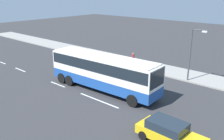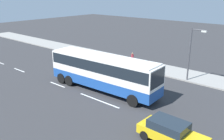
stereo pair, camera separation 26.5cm
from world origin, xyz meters
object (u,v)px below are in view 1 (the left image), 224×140
(coach_bus, at_px, (103,69))
(pedestrian_near_curb, at_px, (133,58))
(car_yellow_taxi, at_px, (169,132))
(street_lamp, at_px, (192,51))

(coach_bus, xyz_separation_m, pedestrian_near_curb, (-2.40, 8.20, -1.00))
(coach_bus, xyz_separation_m, car_yellow_taxi, (9.43, -3.78, -1.39))
(car_yellow_taxi, relative_size, pedestrian_near_curb, 2.50)
(car_yellow_taxi, distance_m, street_lamp, 12.68)
(pedestrian_near_curb, bearing_deg, coach_bus, 123.71)
(car_yellow_taxi, relative_size, street_lamp, 0.79)
(coach_bus, xyz_separation_m, street_lamp, (5.42, 7.95, 1.29))
(car_yellow_taxi, bearing_deg, street_lamp, 110.61)
(coach_bus, relative_size, pedestrian_near_curb, 6.73)
(car_yellow_taxi, distance_m, pedestrian_near_curb, 16.85)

